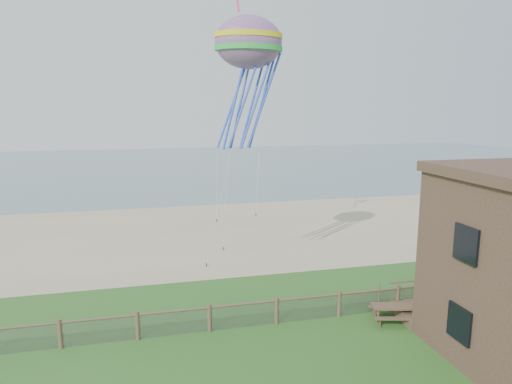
# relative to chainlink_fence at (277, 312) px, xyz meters

# --- Properties ---
(sand_beach) EXTENTS (72.00, 20.00, 0.02)m
(sand_beach) POSITION_rel_chainlink_fence_xyz_m (0.00, 16.00, -0.55)
(sand_beach) COLOR tan
(sand_beach) RESTS_ON ground
(ocean) EXTENTS (160.00, 68.00, 0.02)m
(ocean) POSITION_rel_chainlink_fence_xyz_m (0.00, 60.00, -0.55)
(ocean) COLOR slate
(ocean) RESTS_ON ground
(chainlink_fence) EXTENTS (36.20, 0.20, 1.25)m
(chainlink_fence) POSITION_rel_chainlink_fence_xyz_m (0.00, 0.00, 0.00)
(chainlink_fence) COLOR brown
(chainlink_fence) RESTS_ON ground
(picnic_table) EXTENTS (2.29, 1.94, 0.84)m
(picnic_table) POSITION_rel_chainlink_fence_xyz_m (5.22, -1.00, -0.13)
(picnic_table) COLOR brown
(picnic_table) RESTS_ON ground
(octopus_kite) EXTENTS (4.16, 3.57, 7.22)m
(octopus_kite) POSITION_rel_chainlink_fence_xyz_m (-0.07, 5.19, 10.38)
(octopus_kite) COLOR orange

